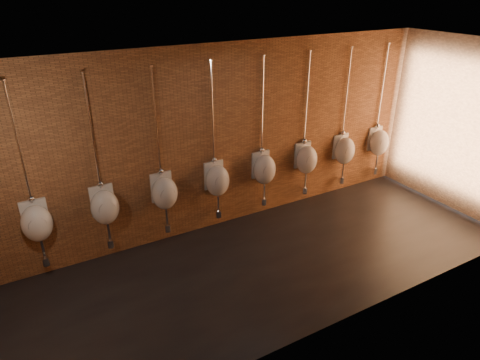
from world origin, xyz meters
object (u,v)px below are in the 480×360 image
Objects in this scene: urinal_3 at (164,192)px; urinal_6 at (306,159)px; urinal_7 at (344,150)px; urinal_8 at (379,142)px; urinal_5 at (264,169)px; urinal_2 at (105,206)px; urinal_1 at (37,222)px; urinal_4 at (217,180)px.

urinal_6 is at bearing 0.00° from urinal_3.
urinal_7 is (0.95, 0.00, 0.00)m from urinal_6.
urinal_8 is at bearing 0.00° from urinal_3.
urinal_8 is at bearing 0.00° from urinal_5.
urinal_2 and urinal_3 have the same top height.
urinal_7 is (5.71, 0.00, 0.00)m from urinal_1.
urinal_4 is 1.90m from urinal_6.
urinal_1 is 3.80m from urinal_5.
urinal_2 is at bearing 180.00° from urinal_3.
urinal_1 is 1.00× the size of urinal_4.
urinal_2 and urinal_6 have the same top height.
urinal_7 is (2.85, 0.00, 0.00)m from urinal_4.
urinal_5 is at bearing 180.00° from urinal_6.
urinal_2 is at bearing 180.00° from urinal_6.
urinal_1 is at bearing 180.00° from urinal_8.
urinal_5 is 1.90m from urinal_7.
urinal_4 and urinal_7 have the same top height.
urinal_4 is 1.00× the size of urinal_7.
urinal_1 is 5.71m from urinal_7.
urinal_8 is (1.90, 0.00, 0.00)m from urinal_6.
urinal_2 is at bearing 180.00° from urinal_7.
urinal_6 is 1.00× the size of urinal_7.
urinal_1 and urinal_7 have the same top height.
urinal_3 is 0.95m from urinal_4.
urinal_5 and urinal_8 have the same top height.
urinal_3 is 1.00× the size of urinal_5.
urinal_6 is at bearing 180.00° from urinal_8.
urinal_2 is 1.00× the size of urinal_8.
urinal_8 is (4.76, 0.00, 0.00)m from urinal_3.
urinal_4 is 1.00× the size of urinal_5.
urinal_1 is 4.76m from urinal_6.
urinal_2 is 1.90m from urinal_4.
urinal_2 and urinal_7 have the same top height.
urinal_5 is at bearing 0.00° from urinal_1.
urinal_5 is at bearing 180.00° from urinal_8.
urinal_8 is (2.85, 0.00, 0.00)m from urinal_5.
urinal_3 is 1.00× the size of urinal_6.
urinal_1 is 1.00× the size of urinal_8.
urinal_6 is (1.90, 0.00, 0.00)m from urinal_4.
urinal_3 is 1.00× the size of urinal_4.
urinal_7 is (1.90, 0.00, 0.00)m from urinal_5.
urinal_1 is 0.95m from urinal_2.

